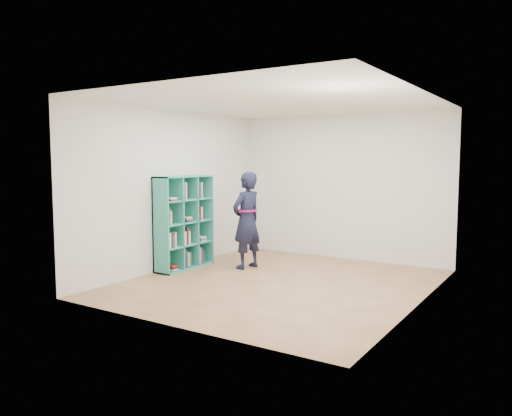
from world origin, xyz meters
The scene contains 9 objects.
floor centered at (0.00, 0.00, 0.00)m, with size 4.50×4.50×0.00m, color brown.
ceiling centered at (0.00, 0.00, 2.60)m, with size 4.50×4.50×0.00m, color white.
wall_left centered at (-2.00, 0.00, 1.30)m, with size 0.02×4.50×2.60m, color white.
wall_right centered at (2.00, 0.00, 1.30)m, with size 0.02×4.50×2.60m, color white.
wall_back centered at (0.00, 2.25, 1.30)m, with size 4.00×0.02×2.60m, color white.
wall_front centered at (0.00, -2.25, 1.30)m, with size 4.00×0.02×2.60m, color white.
bookshelf centered at (-1.85, 0.05, 0.75)m, with size 0.33×1.14×1.53m.
person centered at (-0.96, 0.61, 0.80)m, with size 0.48×0.64×1.59m.
smartphone centered at (-1.07, 0.72, 0.90)m, with size 0.03×0.09×0.13m.
Camera 1 is at (3.54, -6.16, 1.78)m, focal length 35.00 mm.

